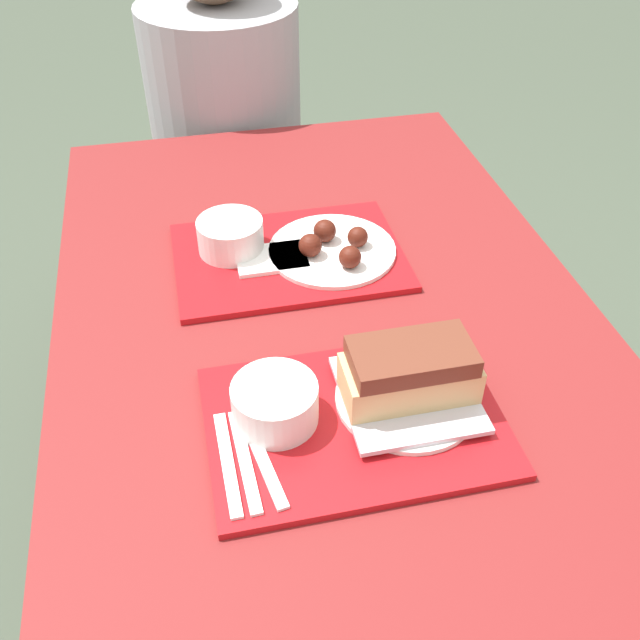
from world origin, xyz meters
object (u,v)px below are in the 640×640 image
(brisket_sandwich_plate, at_px, (409,379))
(person_seated_across, at_px, (223,86))
(wings_plate_far, at_px, (332,247))
(tray_near, at_px, (354,422))
(tray_far, at_px, (289,257))
(bowl_coleslaw_far, at_px, (230,234))
(bowl_coleslaw_near, at_px, (275,402))

(brisket_sandwich_plate, distance_m, person_seated_across, 1.15)
(wings_plate_far, xyz_separation_m, person_seated_across, (-0.11, 0.77, -0.00))
(brisket_sandwich_plate, bearing_deg, tray_near, -167.29)
(tray_near, relative_size, tray_far, 1.00)
(bowl_coleslaw_far, distance_m, wings_plate_far, 0.18)
(bowl_coleslaw_far, bearing_deg, brisket_sandwich_plate, -65.15)
(tray_near, height_order, wings_plate_far, wings_plate_far)
(bowl_coleslaw_near, height_order, wings_plate_far, bowl_coleslaw_near)
(brisket_sandwich_plate, relative_size, bowl_coleslaw_far, 1.72)
(brisket_sandwich_plate, height_order, bowl_coleslaw_far, brisket_sandwich_plate)
(bowl_coleslaw_near, relative_size, brisket_sandwich_plate, 0.58)
(bowl_coleslaw_near, bearing_deg, person_seated_across, 87.17)
(bowl_coleslaw_near, relative_size, wings_plate_far, 0.51)
(tray_near, bearing_deg, bowl_coleslaw_far, 104.61)
(wings_plate_far, bearing_deg, bowl_coleslaw_near, -114.21)
(person_seated_across, bearing_deg, tray_near, -87.59)
(tray_near, relative_size, bowl_coleslaw_far, 3.45)
(tray_near, relative_size, person_seated_across, 0.59)
(tray_near, distance_m, bowl_coleslaw_near, 0.11)
(tray_near, bearing_deg, bowl_coleslaw_near, 167.27)
(tray_far, distance_m, bowl_coleslaw_near, 0.39)
(wings_plate_far, bearing_deg, bowl_coleslaw_far, 164.07)
(person_seated_across, bearing_deg, brisket_sandwich_plate, -83.53)
(tray_near, xyz_separation_m, bowl_coleslaw_near, (-0.10, 0.02, 0.04))
(bowl_coleslaw_near, distance_m, wings_plate_far, 0.40)
(bowl_coleslaw_near, xyz_separation_m, wings_plate_far, (0.16, 0.37, -0.02))
(brisket_sandwich_plate, relative_size, wings_plate_far, 0.88)
(bowl_coleslaw_near, height_order, person_seated_across, person_seated_across)
(bowl_coleslaw_near, bearing_deg, bowl_coleslaw_far, 91.33)
(brisket_sandwich_plate, bearing_deg, person_seated_across, 96.47)
(tray_far, xyz_separation_m, brisket_sandwich_plate, (0.10, -0.38, 0.05))
(bowl_coleslaw_near, distance_m, person_seated_across, 1.14)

